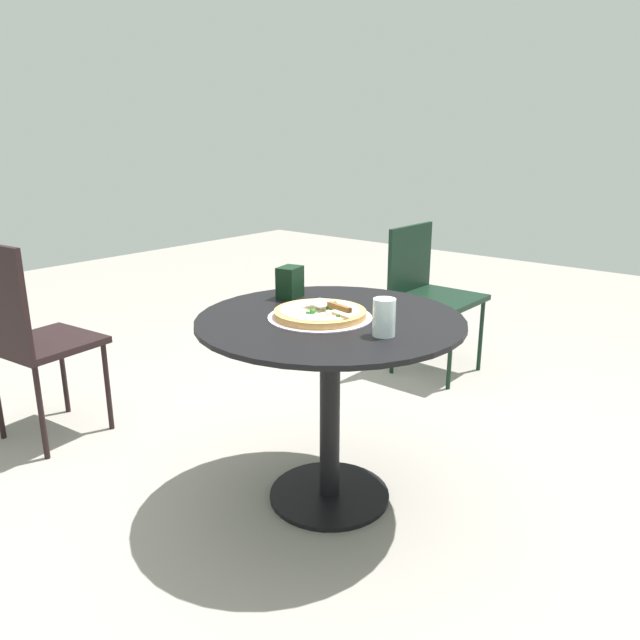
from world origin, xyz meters
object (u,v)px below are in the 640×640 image
(napkin_dispenser, at_px, (290,282))
(patio_chair_near, at_px, (428,287))
(drinking_cup, at_px, (384,317))
(patio_table, at_px, (330,365))
(patio_chair_far, at_px, (27,330))
(pizza_server, at_px, (330,305))
(pizza_on_tray, at_px, (320,314))

(napkin_dispenser, relative_size, patio_chair_near, 0.15)
(drinking_cup, bearing_deg, patio_table, -10.54)
(patio_chair_near, height_order, patio_chair_far, patio_chair_far)
(napkin_dispenser, bearing_deg, patio_chair_near, -7.47)
(pizza_server, bearing_deg, pizza_on_tray, 1.57)
(napkin_dispenser, bearing_deg, patio_chair_far, 108.22)
(drinking_cup, height_order, napkin_dispenser, napkin_dispenser)
(patio_table, bearing_deg, pizza_server, 126.66)
(napkin_dispenser, bearing_deg, pizza_on_tray, -130.07)
(patio_table, relative_size, drinking_cup, 7.81)
(patio_chair_near, bearing_deg, pizza_server, 106.81)
(pizza_server, height_order, napkin_dispenser, napkin_dispenser)
(drinking_cup, relative_size, napkin_dispenser, 0.98)
(drinking_cup, height_order, patio_chair_far, patio_chair_far)
(patio_table, distance_m, drinking_cup, 0.35)
(patio_table, distance_m, pizza_on_tray, 0.19)
(patio_table, bearing_deg, patio_chair_near, -73.56)
(patio_chair_far, bearing_deg, patio_table, -159.52)
(patio_chair_near, bearing_deg, patio_chair_far, 65.27)
(pizza_server, xyz_separation_m, napkin_dispenser, (0.31, -0.14, 0.01))
(drinking_cup, distance_m, patio_chair_far, 1.63)
(pizza_on_tray, height_order, pizza_server, pizza_server)
(pizza_on_tray, xyz_separation_m, patio_chair_far, (1.27, 0.46, -0.21))
(patio_chair_near, relative_size, patio_chair_far, 0.92)
(pizza_on_tray, bearing_deg, napkin_dispenser, -27.28)
(pizza_server, height_order, drinking_cup, drinking_cup)
(drinking_cup, bearing_deg, patio_chair_near, -65.23)
(patio_chair_near, distance_m, patio_chair_far, 2.10)
(napkin_dispenser, height_order, patio_chair_far, patio_chair_far)
(pizza_server, distance_m, patio_chair_near, 1.53)
(pizza_on_tray, bearing_deg, patio_chair_near, -74.81)
(pizza_on_tray, bearing_deg, pizza_server, -178.43)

